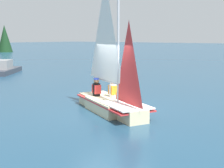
{
  "coord_description": "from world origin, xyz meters",
  "views": [
    {
      "loc": [
        9.03,
        6.93,
        2.77
      ],
      "look_at": [
        0.0,
        0.0,
        1.05
      ],
      "focal_mm": 50.0,
      "sensor_mm": 36.0,
      "label": 1
    }
  ],
  "objects_px": {
    "sailboat_main": "(111,92)",
    "motorboat_distant": "(2,69)",
    "sailor_helm": "(113,92)",
    "sailor_crew": "(96,91)"
  },
  "relations": [
    {
      "from": "sailboat_main",
      "to": "sailor_crew",
      "type": "bearing_deg",
      "value": -168.45
    },
    {
      "from": "sailboat_main",
      "to": "sailor_crew",
      "type": "distance_m",
      "value": 0.98
    },
    {
      "from": "sailboat_main",
      "to": "sailor_helm",
      "type": "xyz_separation_m",
      "value": [
        -0.51,
        -0.33,
        -0.11
      ]
    },
    {
      "from": "sailor_crew",
      "to": "motorboat_distant",
      "type": "distance_m",
      "value": 13.95
    },
    {
      "from": "sailboat_main",
      "to": "motorboat_distant",
      "type": "distance_m",
      "value": 14.93
    },
    {
      "from": "sailboat_main",
      "to": "motorboat_distant",
      "type": "height_order",
      "value": "sailboat_main"
    },
    {
      "from": "sailor_crew",
      "to": "sailor_helm",
      "type": "bearing_deg",
      "value": 49.69
    },
    {
      "from": "sailboat_main",
      "to": "motorboat_distant",
      "type": "relative_size",
      "value": 1.14
    },
    {
      "from": "motorboat_distant",
      "to": "sailor_crew",
      "type": "bearing_deg",
      "value": 34.23
    },
    {
      "from": "sailor_helm",
      "to": "motorboat_distant",
      "type": "bearing_deg",
      "value": -170.32
    }
  ]
}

